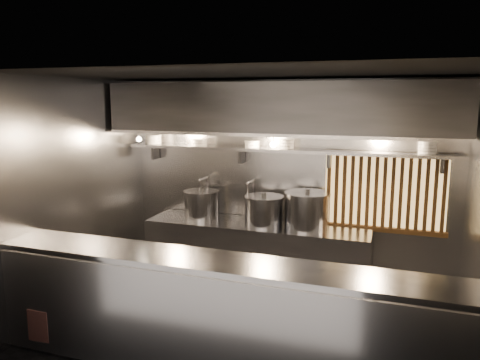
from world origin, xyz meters
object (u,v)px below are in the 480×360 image
Objects in this scene: stock_pot_left at (201,204)px; stock_pot_right at (307,210)px; pendant_bulb at (273,145)px; heat_lamp at (138,135)px; stock_pot_mid at (264,210)px.

stock_pot_right reaches higher than stock_pot_left.
stock_pot_left is at bearing 179.24° from stock_pot_right.
pendant_bulb reaches higher than stock_pot_right.
stock_pot_right is (1.49, -0.02, 0.04)m from stock_pot_left.
pendant_bulb is (1.80, 0.35, -0.11)m from heat_lamp.
pendant_bulb is 1.34m from stock_pot_left.
stock_pot_left is 1.49m from stock_pot_right.
stock_pot_mid is 0.57m from stock_pot_right.
pendant_bulb reaches higher than stock_pot_mid.
pendant_bulb is 0.87m from stock_pot_mid.
heat_lamp reaches higher than stock_pot_right.
pendant_bulb is 0.26× the size of stock_pot_right.
stock_pot_mid is (1.70, 0.26, -0.97)m from heat_lamp.
stock_pot_right is at bearing 7.36° from heat_lamp.
stock_pot_right reaches higher than stock_pot_mid.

